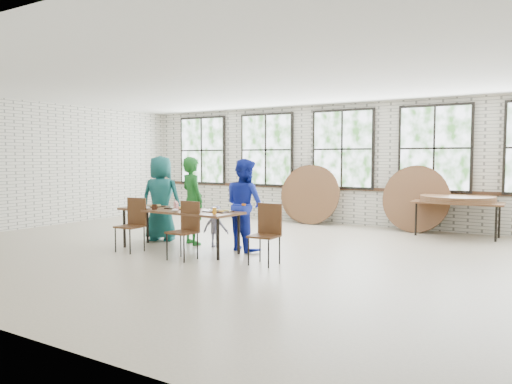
# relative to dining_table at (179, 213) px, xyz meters

# --- Properties ---
(room) EXTENTS (12.00, 12.00, 12.00)m
(room) POSITION_rel_dining_table_xyz_m (1.11, 4.86, 1.14)
(room) COLOR #C5B49C
(room) RESTS_ON ground
(dining_table) EXTENTS (2.43, 0.91, 0.74)m
(dining_table) POSITION_rel_dining_table_xyz_m (0.00, 0.00, 0.00)
(dining_table) COLOR brown
(dining_table) RESTS_ON ground
(chair_near_left) EXTENTS (0.45, 0.44, 0.95)m
(chair_near_left) POSITION_rel_dining_table_xyz_m (-0.68, -0.46, -0.13)
(chair_near_left) COLOR #50301A
(chair_near_left) RESTS_ON ground
(chair_near_right) EXTENTS (0.45, 0.44, 0.95)m
(chair_near_right) POSITION_rel_dining_table_xyz_m (0.57, -0.49, -0.13)
(chair_near_right) COLOR #50301A
(chair_near_right) RESTS_ON ground
(chair_spare) EXTENTS (0.44, 0.43, 0.95)m
(chair_spare) POSITION_rel_dining_table_xyz_m (1.90, -0.11, -0.13)
(chair_spare) COLOR #50301A
(chair_spare) RESTS_ON ground
(adult_teal) EXTENTS (0.97, 0.79, 1.71)m
(adult_teal) POSITION_rel_dining_table_xyz_m (-1.04, 0.65, 0.16)
(adult_teal) COLOR #1C6D67
(adult_teal) RESTS_ON ground
(adult_green) EXTENTS (0.72, 0.62, 1.68)m
(adult_green) POSITION_rel_dining_table_xyz_m (-0.23, 0.65, 0.15)
(adult_green) COLOR #1A6422
(adult_green) RESTS_ON ground
(toddler) EXTENTS (0.56, 0.40, 0.77)m
(toddler) POSITION_rel_dining_table_xyz_m (0.32, 0.65, -0.30)
(toddler) COLOR #12143A
(toddler) RESTS_ON ground
(adult_blue) EXTENTS (0.98, 0.88, 1.65)m
(adult_blue) POSITION_rel_dining_table_xyz_m (0.98, 0.65, 0.14)
(adult_blue) COLOR #192BB0
(adult_blue) RESTS_ON ground
(storage_table) EXTENTS (1.84, 0.85, 0.74)m
(storage_table) POSITION_rel_dining_table_xyz_m (3.92, 4.32, -0.00)
(storage_table) COLOR brown
(storage_table) RESTS_ON ground
(tabletop_clutter) EXTENTS (2.04, 0.63, 0.11)m
(tabletop_clutter) POSITION_rel_dining_table_xyz_m (0.07, -0.03, 0.08)
(tabletop_clutter) COLOR black
(tabletop_clutter) RESTS_ON dining_table
(round_tops_stacked) EXTENTS (1.50, 1.50, 0.13)m
(round_tops_stacked) POSITION_rel_dining_table_xyz_m (3.92, 4.32, 0.12)
(round_tops_stacked) COLOR brown
(round_tops_stacked) RESTS_ON storage_table
(round_tops_leaning) EXTENTS (4.24, 0.46, 1.49)m
(round_tops_leaning) POSITION_rel_dining_table_xyz_m (1.66, 4.59, 0.05)
(round_tops_leaning) COLOR brown
(round_tops_leaning) RESTS_ON ground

